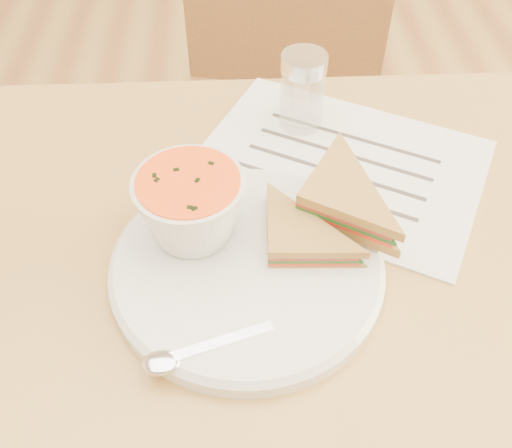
{
  "coord_description": "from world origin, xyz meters",
  "views": [
    {
      "loc": [
        -0.06,
        -0.34,
        1.21
      ],
      "look_at": [
        -0.04,
        0.03,
        0.8
      ],
      "focal_mm": 40.0,
      "sensor_mm": 36.0,
      "label": 1
    }
  ],
  "objects_px": {
    "condiment_shaker": "(302,92)",
    "plate": "(247,267)",
    "dining_table": "(283,427)",
    "chair_far": "(268,135)",
    "soup_bowl": "(191,209)"
  },
  "relations": [
    {
      "from": "chair_far",
      "to": "plate",
      "type": "xyz_separation_m",
      "value": [
        -0.06,
        -0.56,
        0.28
      ]
    },
    {
      "from": "dining_table",
      "to": "plate",
      "type": "relative_size",
      "value": 3.66
    },
    {
      "from": "dining_table",
      "to": "chair_far",
      "type": "relative_size",
      "value": 1.05
    },
    {
      "from": "dining_table",
      "to": "condiment_shaker",
      "type": "bearing_deg",
      "value": 83.27
    },
    {
      "from": "plate",
      "to": "soup_bowl",
      "type": "xyz_separation_m",
      "value": [
        -0.05,
        0.04,
        0.05
      ]
    },
    {
      "from": "dining_table",
      "to": "plate",
      "type": "distance_m",
      "value": 0.39
    },
    {
      "from": "dining_table",
      "to": "condiment_shaker",
      "type": "relative_size",
      "value": 9.9
    },
    {
      "from": "dining_table",
      "to": "chair_far",
      "type": "distance_m",
      "value": 0.57
    },
    {
      "from": "condiment_shaker",
      "to": "plate",
      "type": "bearing_deg",
      "value": -108.13
    },
    {
      "from": "chair_far",
      "to": "plate",
      "type": "height_order",
      "value": "chair_far"
    },
    {
      "from": "dining_table",
      "to": "plate",
      "type": "bearing_deg",
      "value": 170.84
    },
    {
      "from": "condiment_shaker",
      "to": "chair_far",
      "type": "bearing_deg",
      "value": 93.16
    },
    {
      "from": "soup_bowl",
      "to": "condiment_shaker",
      "type": "height_order",
      "value": "condiment_shaker"
    },
    {
      "from": "plate",
      "to": "soup_bowl",
      "type": "relative_size",
      "value": 2.5
    },
    {
      "from": "soup_bowl",
      "to": "plate",
      "type": "bearing_deg",
      "value": -36.51
    }
  ]
}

